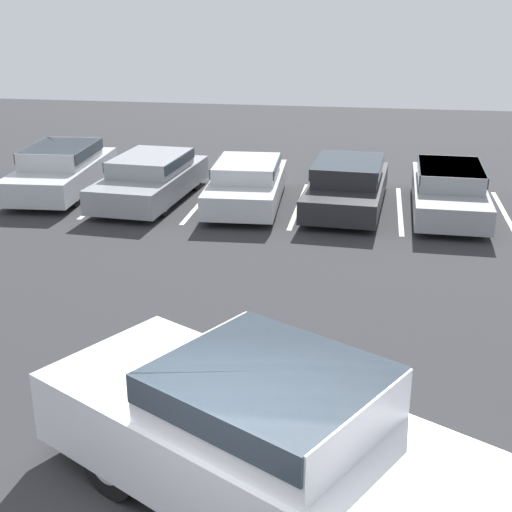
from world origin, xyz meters
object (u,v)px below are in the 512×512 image
parked_sedan_a (61,168)px  parked_sedan_c (247,182)px  pickup_truck (295,454)px  parked_sedan_e (449,188)px  parked_sedan_d (347,183)px  parked_sedan_b (151,177)px

parked_sedan_a → parked_sedan_c: 5.33m
pickup_truck → parked_sedan_a: size_ratio=1.35×
pickup_truck → parked_sedan_a: 14.51m
parked_sedan_a → parked_sedan_c: parked_sedan_a is taller
pickup_truck → parked_sedan_c: bearing=132.0°
parked_sedan_c → parked_sedan_e: bearing=89.3°
parked_sedan_c → parked_sedan_d: parked_sedan_d is taller
pickup_truck → parked_sedan_e: pickup_truck is taller
pickup_truck → parked_sedan_b: size_ratio=1.37×
parked_sedan_c → parked_sedan_a: bearing=-97.3°
parked_sedan_a → parked_sedan_b: 2.72m
parked_sedan_d → parked_sedan_e: parked_sedan_d is taller
parked_sedan_e → parked_sedan_d: bearing=-89.1°
parked_sedan_a → pickup_truck: bearing=29.4°
parked_sedan_a → parked_sedan_b: bearing=78.6°
parked_sedan_c → parked_sedan_d: size_ratio=0.93×
pickup_truck → parked_sedan_e: 12.22m
parked_sedan_d → parked_sedan_a: bearing=-87.8°
pickup_truck → parked_sedan_e: size_ratio=1.34×
parked_sedan_b → parked_sedan_e: parked_sedan_b is taller
pickup_truck → parked_sedan_c: size_ratio=1.46×
parked_sedan_d → parked_sedan_e: 2.56m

